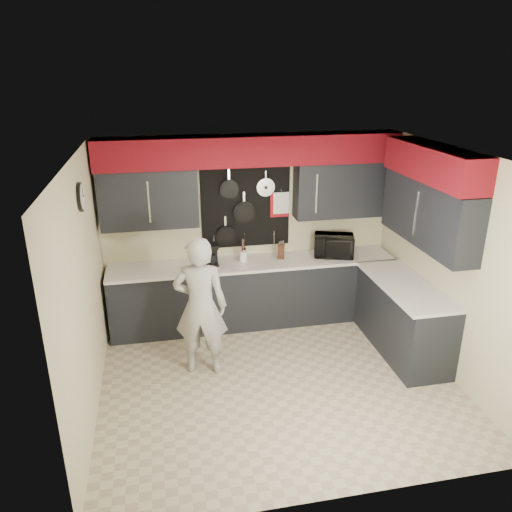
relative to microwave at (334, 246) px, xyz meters
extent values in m
plane|color=#BBB292|center=(-1.14, -1.45, -1.07)|extent=(4.00, 4.00, 0.00)
cube|color=beige|center=(-1.14, 0.30, 0.23)|extent=(4.00, 0.01, 2.60)
cube|color=black|center=(-2.47, 0.14, 0.76)|extent=(1.24, 0.32, 0.75)
cube|color=black|center=(0.14, 0.14, 0.76)|extent=(1.34, 0.32, 0.75)
cube|color=maroon|center=(-1.14, 0.12, 1.33)|extent=(3.94, 0.36, 0.38)
cube|color=black|center=(-1.19, 0.29, 0.56)|extent=(1.22, 0.03, 1.15)
cylinder|color=black|center=(-1.42, 0.25, 0.81)|extent=(0.26, 0.04, 0.26)
cylinder|color=black|center=(-1.22, 0.25, 0.48)|extent=(0.30, 0.04, 0.30)
cylinder|color=black|center=(-1.48, 0.25, 0.17)|extent=(0.27, 0.04, 0.27)
cylinder|color=silver|center=(-0.92, 0.25, 0.81)|extent=(0.25, 0.02, 0.25)
cube|color=maroon|center=(-0.72, 0.27, 0.55)|extent=(0.26, 0.01, 0.34)
cube|color=white|center=(-0.70, 0.25, 0.58)|extent=(0.22, 0.01, 0.30)
cylinder|color=silver|center=(-1.64, 0.26, 0.06)|extent=(0.01, 0.01, 0.20)
cylinder|color=silver|center=(-1.22, 0.26, 0.06)|extent=(0.01, 0.01, 0.20)
cylinder|color=silver|center=(-0.79, 0.26, 0.06)|extent=(0.01, 0.01, 0.20)
cube|color=beige|center=(0.85, -1.45, 0.23)|extent=(0.01, 3.50, 2.60)
cube|color=black|center=(0.70, -1.15, 0.76)|extent=(0.32, 1.70, 0.75)
cube|color=maroon|center=(0.68, -1.15, 1.33)|extent=(0.36, 1.70, 0.38)
cube|color=beige|center=(-3.14, -1.45, 0.23)|extent=(0.01, 3.50, 2.60)
cylinder|color=black|center=(-3.12, -1.05, 1.11)|extent=(0.04, 0.30, 0.30)
cylinder|color=white|center=(-3.10, -1.05, 1.11)|extent=(0.01, 0.26, 0.26)
cube|color=black|center=(-1.14, 0.00, -0.63)|extent=(3.90, 0.60, 0.88)
cube|color=white|center=(-1.14, -0.01, -0.17)|extent=(3.90, 0.63, 0.04)
cube|color=black|center=(0.56, -1.10, -0.63)|extent=(0.60, 1.60, 0.88)
cube|color=white|center=(0.54, -1.10, -0.17)|extent=(0.63, 1.60, 0.04)
cube|color=black|center=(-1.14, -0.26, -1.02)|extent=(3.90, 0.06, 0.10)
imported|color=black|center=(0.00, 0.00, 0.00)|extent=(0.62, 0.51, 0.30)
cube|color=#341810|center=(-0.74, 0.04, -0.05)|extent=(0.11, 0.11, 0.20)
cylinder|color=white|center=(-1.28, 0.04, -0.08)|extent=(0.11, 0.11, 0.14)
cube|color=black|center=(-1.70, -0.01, -0.14)|extent=(0.16, 0.20, 0.03)
cube|color=black|center=(-1.70, 0.06, 0.00)|extent=(0.16, 0.05, 0.27)
cube|color=black|center=(-1.70, -0.01, 0.12)|extent=(0.16, 0.20, 0.05)
cylinder|color=black|center=(-1.70, -0.03, -0.06)|extent=(0.10, 0.10, 0.12)
imported|color=#AFAFAC|center=(-1.97, -1.06, -0.23)|extent=(0.69, 0.53, 1.69)
camera|label=1|loc=(-2.36, -6.19, 2.36)|focal=35.00mm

